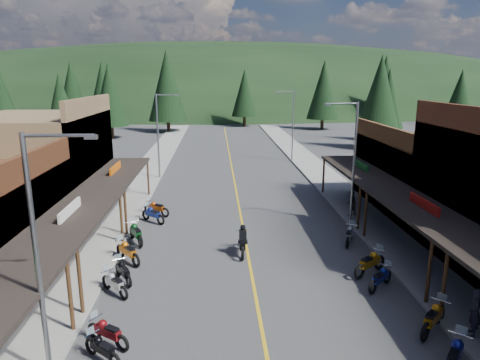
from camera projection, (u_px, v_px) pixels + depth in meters
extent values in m
plane|color=#38383A|center=(254.00, 285.00, 20.03)|extent=(220.00, 220.00, 0.00)
cube|color=gold|center=(235.00, 182.00, 39.44)|extent=(0.15, 90.00, 0.01)
cube|color=gray|center=(139.00, 183.00, 38.94)|extent=(3.40, 94.00, 0.15)
cube|color=gray|center=(328.00, 181.00, 39.90)|extent=(3.40, 94.00, 0.15)
cylinder|color=#472D19|center=(70.00, 297.00, 15.98)|extent=(0.16, 0.16, 3.00)
cube|color=#3F2111|center=(39.00, 215.00, 20.39)|extent=(0.30, 9.00, 6.20)
cube|color=black|center=(70.00, 216.00, 20.49)|extent=(3.20, 9.00, 0.18)
cylinder|color=#472D19|center=(80.00, 282.00, 17.14)|extent=(0.16, 0.16, 3.00)
cylinder|color=#472D19|center=(121.00, 219.00, 24.71)|extent=(0.16, 0.16, 3.00)
cube|color=silver|center=(70.00, 212.00, 20.45)|extent=(0.12, 3.00, 0.70)
cube|color=brown|center=(37.00, 166.00, 29.40)|extent=(8.00, 10.20, 7.00)
cube|color=brown|center=(93.00, 157.00, 29.47)|extent=(0.30, 10.20, 8.20)
cube|color=black|center=(116.00, 173.00, 29.81)|extent=(3.20, 10.20, 0.18)
cylinder|color=#472D19|center=(126.00, 213.00, 25.88)|extent=(0.16, 0.16, 3.00)
cylinder|color=#472D19|center=(148.00, 178.00, 34.61)|extent=(0.16, 0.16, 3.00)
cube|color=#CC590C|center=(115.00, 170.00, 29.76)|extent=(0.12, 3.00, 0.70)
cylinder|color=#472D19|center=(444.00, 286.00, 16.78)|extent=(0.16, 0.16, 3.00)
cube|color=#562B19|center=(454.00, 188.00, 21.28)|extent=(0.30, 9.00, 8.20)
cube|color=black|center=(423.00, 210.00, 21.45)|extent=(3.20, 9.00, 0.18)
cylinder|color=#472D19|center=(429.00, 273.00, 17.94)|extent=(0.16, 0.16, 3.00)
cylinder|color=#472D19|center=(366.00, 215.00, 25.51)|extent=(0.16, 0.16, 3.00)
cube|color=#B2140F|center=(424.00, 206.00, 21.41)|extent=(0.12, 3.00, 0.70)
cube|color=#4C2D16|center=(431.00, 175.00, 31.18)|extent=(8.00, 10.20, 5.00)
cube|color=#4C2D16|center=(380.00, 168.00, 30.83)|extent=(0.30, 10.20, 6.20)
cube|color=black|center=(360.00, 170.00, 30.77)|extent=(3.20, 10.20, 0.18)
cylinder|color=#472D19|center=(359.00, 209.00, 26.67)|extent=(0.16, 0.16, 3.00)
cylinder|color=#472D19|center=(323.00, 176.00, 35.41)|extent=(0.16, 0.16, 3.00)
cube|color=#14591E|center=(361.00, 167.00, 30.72)|extent=(0.12, 3.00, 0.70)
cylinder|color=gray|center=(37.00, 265.00, 12.87)|extent=(0.16, 0.16, 8.00)
cylinder|color=gray|center=(58.00, 136.00, 12.01)|extent=(2.00, 0.10, 0.10)
cube|color=gray|center=(91.00, 137.00, 12.07)|extent=(0.35, 0.18, 0.12)
cylinder|color=gray|center=(158.00, 137.00, 40.04)|extent=(0.16, 0.16, 8.00)
cylinder|color=gray|center=(167.00, 95.00, 39.18)|extent=(2.00, 0.10, 0.10)
cube|color=gray|center=(177.00, 95.00, 39.24)|extent=(0.35, 0.18, 0.12)
cylinder|color=gray|center=(354.00, 165.00, 27.24)|extent=(0.16, 0.16, 8.00)
cylinder|color=gray|center=(342.00, 104.00, 26.27)|extent=(2.00, 0.10, 0.10)
cube|color=gray|center=(327.00, 104.00, 26.23)|extent=(0.35, 0.18, 0.12)
cylinder|color=gray|center=(293.00, 126.00, 48.59)|extent=(0.16, 0.16, 8.00)
cylinder|color=gray|center=(285.00, 92.00, 47.62)|extent=(2.00, 0.10, 0.10)
cube|color=gray|center=(277.00, 92.00, 47.58)|extent=(0.35, 0.18, 0.12)
ellipsoid|color=black|center=(220.00, 104.00, 151.03)|extent=(310.00, 140.00, 60.00)
cylinder|color=black|center=(5.00, 125.00, 77.75)|extent=(0.60, 0.60, 2.00)
cone|color=black|center=(1.00, 94.00, 76.45)|extent=(5.04, 5.04, 9.00)
cylinder|color=black|center=(105.00, 120.00, 86.39)|extent=(0.60, 0.60, 2.00)
cone|color=black|center=(103.00, 88.00, 84.92)|extent=(5.88, 5.88, 10.50)
cylinder|color=black|center=(169.00, 126.00, 75.52)|extent=(0.60, 0.60, 2.00)
cone|color=black|center=(167.00, 86.00, 73.88)|extent=(6.72, 6.72, 12.00)
cylinder|color=black|center=(244.00, 121.00, 84.06)|extent=(0.60, 0.60, 2.00)
cone|color=black|center=(245.00, 93.00, 82.77)|extent=(5.04, 5.04, 9.00)
cylinder|color=black|center=(322.00, 124.00, 79.01)|extent=(0.60, 0.60, 2.00)
cone|color=black|center=(324.00, 90.00, 77.54)|extent=(5.88, 5.88, 10.50)
cylinder|color=black|center=(382.00, 118.00, 91.54)|extent=(0.60, 0.60, 2.00)
cone|color=black|center=(385.00, 84.00, 89.89)|extent=(6.72, 6.72, 12.00)
cylinder|color=black|center=(457.00, 121.00, 84.44)|extent=(0.60, 0.60, 2.00)
cone|color=black|center=(460.00, 93.00, 83.15)|extent=(5.04, 5.04, 9.00)
cylinder|color=black|center=(74.00, 117.00, 91.77)|extent=(0.60, 0.60, 2.00)
cone|color=black|center=(72.00, 88.00, 90.30)|extent=(5.88, 5.88, 10.50)
cylinder|color=black|center=(65.00, 142.00, 57.39)|extent=(0.60, 0.60, 2.00)
cone|color=black|center=(61.00, 104.00, 56.22)|extent=(4.48, 4.48, 8.00)
cylinder|color=black|center=(385.00, 134.00, 64.79)|extent=(0.60, 0.60, 2.00)
cone|color=black|center=(388.00, 98.00, 63.52)|extent=(4.93, 4.93, 8.80)
cylinder|color=black|center=(112.00, 132.00, 67.32)|extent=(0.60, 0.60, 2.00)
cone|color=black|center=(109.00, 95.00, 65.95)|extent=(5.38, 5.38, 9.60)
cylinder|color=black|center=(376.00, 141.00, 57.77)|extent=(0.60, 0.60, 2.00)
cone|color=black|center=(380.00, 95.00, 56.32)|extent=(5.82, 5.82, 10.40)
imported|color=#211E2D|center=(475.00, 312.00, 15.71)|extent=(0.66, 0.80, 1.87)
imported|color=brown|center=(351.00, 203.00, 29.49)|extent=(0.98, 0.86, 1.75)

